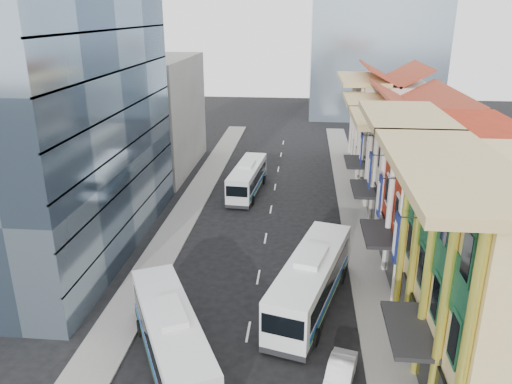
# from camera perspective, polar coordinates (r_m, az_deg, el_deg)

# --- Properties ---
(sidewalk_right) EXTENTS (3.00, 90.00, 0.15)m
(sidewalk_right) POSITION_cam_1_polar(r_m,az_deg,el_deg) (45.31, 11.92, -5.55)
(sidewalk_right) COLOR slate
(sidewalk_right) RESTS_ON ground
(sidewalk_left) EXTENTS (3.00, 90.00, 0.15)m
(sidewalk_left) POSITION_cam_1_polar(r_m,az_deg,el_deg) (46.46, -9.45, -4.72)
(sidewalk_left) COLOR slate
(sidewalk_left) RESTS_ON ground
(shophouse_tan) EXTENTS (8.00, 14.00, 12.00)m
(shophouse_tan) POSITION_cam_1_polar(r_m,az_deg,el_deg) (29.26, 27.09, -9.39)
(shophouse_tan) COLOR #D9BF7D
(shophouse_tan) RESTS_ON ground
(shophouse_red) EXTENTS (8.00, 10.00, 12.00)m
(shophouse_red) POSITION_cam_1_polar(r_m,az_deg,el_deg) (39.61, 21.18, -1.01)
(shophouse_red) COLOR #9F2712
(shophouse_red) RESTS_ON ground
(shophouse_cream_near) EXTENTS (8.00, 9.00, 10.00)m
(shophouse_cream_near) POSITION_cam_1_polar(r_m,az_deg,el_deg) (48.63, 18.26, 1.87)
(shophouse_cream_near) COLOR beige
(shophouse_cream_near) RESTS_ON ground
(shophouse_cream_mid) EXTENTS (8.00, 9.00, 10.00)m
(shophouse_cream_mid) POSITION_cam_1_polar(r_m,az_deg,el_deg) (57.09, 16.44, 4.67)
(shophouse_cream_mid) COLOR beige
(shophouse_cream_mid) RESTS_ON ground
(shophouse_cream_far) EXTENTS (8.00, 12.00, 11.00)m
(shophouse_cream_far) POSITION_cam_1_polar(r_m,az_deg,el_deg) (67.03, 14.93, 7.45)
(shophouse_cream_far) COLOR beige
(shophouse_cream_far) RESTS_ON ground
(office_tower) EXTENTS (12.00, 26.00, 30.00)m
(office_tower) POSITION_cam_1_polar(r_m,az_deg,el_deg) (42.93, -22.99, 12.74)
(office_tower) COLOR #425569
(office_tower) RESTS_ON ground
(office_block_far) EXTENTS (10.00, 18.00, 14.00)m
(office_block_far) POSITION_cam_1_polar(r_m,az_deg,el_deg) (64.80, -11.82, 8.64)
(office_block_far) COLOR gray
(office_block_far) RESTS_ON ground
(bus_left_near) EXTENTS (7.69, 11.75, 3.77)m
(bus_left_near) POSITION_cam_1_polar(r_m,az_deg,el_deg) (29.79, -9.65, -16.05)
(bus_left_near) COLOR silver
(bus_left_near) RESTS_ON ground
(bus_left_far) EXTENTS (3.52, 11.22, 3.54)m
(bus_left_far) POSITION_cam_1_polar(r_m,az_deg,el_deg) (55.62, -0.98, 1.63)
(bus_left_far) COLOR silver
(bus_left_far) RESTS_ON ground
(bus_right) EXTENTS (6.20, 13.00, 4.06)m
(bus_right) POSITION_cam_1_polar(r_m,az_deg,el_deg) (34.69, 6.30, -9.95)
(bus_right) COLOR white
(bus_right) RESTS_ON ground
(sedan_right) EXTENTS (2.28, 4.21, 1.32)m
(sedan_right) POSITION_cam_1_polar(r_m,az_deg,el_deg) (29.22, 9.55, -19.91)
(sedan_right) COLOR white
(sedan_right) RESTS_ON ground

